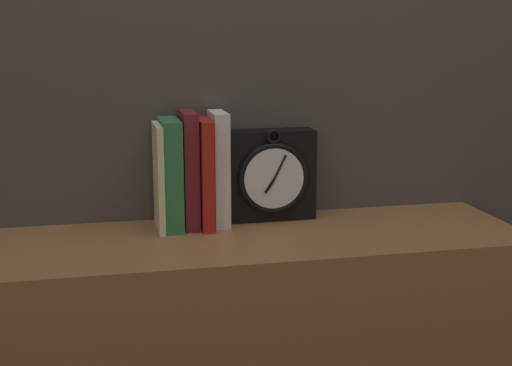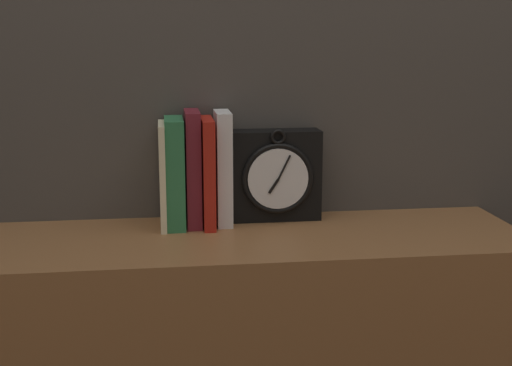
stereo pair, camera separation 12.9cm
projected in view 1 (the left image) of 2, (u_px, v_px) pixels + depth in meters
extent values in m
cube|color=black|center=(269.00, 175.00, 1.61)|extent=(0.20, 0.07, 0.20)
torus|color=black|center=(274.00, 178.00, 1.57)|extent=(0.16, 0.01, 0.16)
cylinder|color=silver|center=(274.00, 178.00, 1.57)|extent=(0.14, 0.01, 0.14)
cube|color=black|center=(270.00, 186.00, 1.57)|extent=(0.03, 0.00, 0.03)
cube|color=black|center=(280.00, 167.00, 1.56)|extent=(0.03, 0.00, 0.05)
torus|color=black|center=(274.00, 137.00, 1.56)|extent=(0.03, 0.01, 0.03)
cube|color=beige|center=(159.00, 177.00, 1.53)|extent=(0.01, 0.13, 0.23)
cube|color=#2D7445|center=(171.00, 174.00, 1.53)|extent=(0.04, 0.13, 0.24)
cube|color=maroon|center=(189.00, 170.00, 1.54)|extent=(0.03, 0.12, 0.25)
cube|color=#AE1F14|center=(204.00, 173.00, 1.54)|extent=(0.03, 0.14, 0.24)
cube|color=silver|center=(219.00, 169.00, 1.56)|extent=(0.03, 0.11, 0.25)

